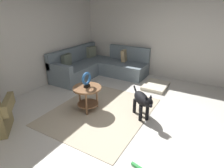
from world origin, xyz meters
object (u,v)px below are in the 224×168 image
at_px(dog_bed_mat, 156,86).
at_px(dog, 142,101).
at_px(sectional_couch, 98,66).
at_px(dog_toy_rope, 137,166).
at_px(dog_toy_ball, 149,101).
at_px(side_table, 87,92).
at_px(torus_sculpture, 87,79).

relative_size(dog_bed_mat, dog, 1.25).
relative_size(sectional_couch, dog, 3.51).
relative_size(dog_bed_mat, dog_toy_rope, 4.71).
bearing_deg(dog_toy_rope, dog_toy_ball, 14.60).
bearing_deg(dog_bed_mat, side_table, 154.80).
bearing_deg(dog, dog_bed_mat, -128.01).
bearing_deg(side_table, torus_sculpture, -90.00).
distance_m(dog_bed_mat, dog, 1.66).
relative_size(sectional_couch, dog_toy_ball, 22.55).
bearing_deg(side_table, dog_toy_rope, -121.10).
xyz_separation_m(dog_bed_mat, dog_toy_rope, (-2.84, -0.63, -0.02)).
bearing_deg(torus_sculpture, sectional_couch, 28.30).
xyz_separation_m(sectional_couch, dog, (-1.62, -2.14, 0.09)).
xyz_separation_m(side_table, torus_sculpture, (0.00, -0.00, 0.29)).
xyz_separation_m(dog_bed_mat, dog, (-1.61, -0.21, 0.33)).
bearing_deg(torus_sculpture, side_table, 90.00).
distance_m(side_table, dog_toy_ball, 1.47).
xyz_separation_m(dog, dog_toy_ball, (0.66, 0.07, -0.33)).
distance_m(torus_sculpture, dog_bed_mat, 2.21).
xyz_separation_m(torus_sculpture, dog, (0.30, -1.11, -0.33)).
height_order(torus_sculpture, dog_toy_ball, torus_sculpture).
relative_size(dog_bed_mat, dog_toy_ball, 8.02).
bearing_deg(dog_toy_ball, sectional_couch, 65.22).
xyz_separation_m(sectional_couch, side_table, (-1.92, -1.04, 0.12)).
xyz_separation_m(sectional_couch, dog_toy_ball, (-0.96, -2.08, -0.24)).
bearing_deg(side_table, dog_bed_mat, -25.20).
bearing_deg(dog_toy_rope, torus_sculpture, 58.90).
bearing_deg(dog_toy_ball, torus_sculpture, 132.79).
bearing_deg(dog_toy_ball, dog_bed_mat, 8.57).
distance_m(torus_sculpture, dog, 1.20).
relative_size(sectional_couch, torus_sculpture, 6.90).
distance_m(sectional_couch, dog_bed_mat, 1.95).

